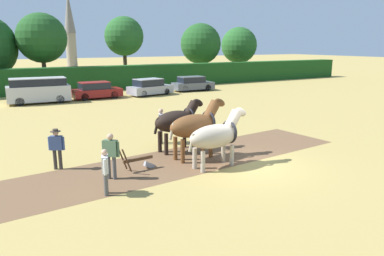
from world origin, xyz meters
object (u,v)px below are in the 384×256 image
object	(u,v)px
tree_center	(42,38)
tree_right	(201,44)
parked_van	(39,90)
farmer_beside_team	(161,123)
farmer_onlooker_right	(57,146)
parked_car_center	(192,84)
tree_center_right	(124,36)
draft_horse_trail_left	(177,121)
farmer_onlooker_left	(105,169)
farmer_at_plow	(111,153)
plow	(141,162)
draft_horse_lead_left	(216,136)
tree_far_right	(239,45)
parked_car_left	(96,91)
church_spire	(70,28)
parked_car_center_left	(150,87)
draft_horse_lead_right	(196,125)

from	to	relation	value
tree_center	tree_right	distance (m)	19.79
parked_van	farmer_beside_team	bearing A→B (deg)	-75.57
tree_center	farmer_onlooker_right	xyz separation A→B (m)	(-3.76, -28.09, -4.47)
parked_van	parked_car_center	xyz separation A→B (m)	(15.28, 1.04, -0.35)
tree_center_right	tree_right	distance (m)	10.66
tree_center	draft_horse_trail_left	size ratio (longest dim) A/B	2.92
farmer_onlooker_left	parked_car_center	world-z (taller)	farmer_onlooker_left
farmer_onlooker_left	farmer_onlooker_right	xyz separation A→B (m)	(-0.91, 3.45, 0.06)
farmer_at_plow	plow	bearing A→B (deg)	-27.06
draft_horse_lead_left	farmer_onlooker_left	bearing A→B (deg)	-177.81
tree_far_right	parked_car_left	distance (m)	27.21
farmer_onlooker_left	parked_car_center	xyz separation A→B (m)	(16.15, 22.77, -0.16)
tree_center	farmer_at_plow	world-z (taller)	tree_center
church_spire	farmer_onlooker_left	bearing A→B (deg)	-101.25
tree_far_right	farmer_beside_team	xyz separation A→B (m)	(-25.76, -28.61, -3.57)
parked_car_center_left	farmer_onlooker_left	bearing A→B (deg)	-128.19
draft_horse_lead_left	parked_car_left	size ratio (longest dim) A/B	0.69
draft_horse_trail_left	parked_car_center	xyz separation A→B (m)	(11.72, 19.32, -0.68)
tree_center_right	plow	distance (m)	32.06
draft_horse_trail_left	farmer_beside_team	xyz separation A→B (m)	(-0.12, 1.55, -0.37)
farmer_at_plow	parked_car_center_left	world-z (taller)	farmer_at_plow
church_spire	parked_car_left	distance (m)	51.36
tree_right	church_spire	bearing A→B (deg)	101.66
tree_far_right	draft_horse_lead_left	size ratio (longest dim) A/B	2.42
parked_car_center	parked_car_center_left	bearing A→B (deg)	-167.74
draft_horse_lead_left	plow	bearing A→B (deg)	152.24
farmer_onlooker_right	draft_horse_lead_left	bearing A→B (deg)	-86.94
farmer_beside_team	parked_van	xyz separation A→B (m)	(-3.44, 16.72, 0.05)
tree_center	draft_horse_trail_left	world-z (taller)	tree_center
tree_right	tree_far_right	bearing A→B (deg)	12.15
tree_center_right	farmer_onlooker_left	size ratio (longest dim) A/B	5.14
farmer_onlooker_left	parked_car_left	xyz separation A→B (m)	(5.76, 22.05, -0.16)
farmer_at_plow	farmer_onlooker_left	world-z (taller)	farmer_at_plow
draft_horse_lead_left	draft_horse_lead_right	size ratio (longest dim) A/B	0.99
tree_far_right	farmer_beside_team	size ratio (longest dim) A/B	4.09
tree_center_right	farmer_onlooker_right	bearing A→B (deg)	-114.52
church_spire	parked_car_left	size ratio (longest dim) A/B	3.59
tree_far_right	farmer_onlooker_left	size ratio (longest dim) A/B	4.64
tree_far_right	parked_car_left	bearing A→B (deg)	-154.54
parked_car_center	parked_van	bearing A→B (deg)	-174.39
tree_far_right	draft_horse_trail_left	world-z (taller)	tree_far_right
draft_horse_lead_right	parked_car_center_left	size ratio (longest dim) A/B	0.66
farmer_onlooker_right	parked_car_left	xyz separation A→B (m)	(6.66, 18.60, -0.22)
draft_horse_lead_left	farmer_onlooker_right	world-z (taller)	draft_horse_lead_left
tree_center	farmer_beside_team	size ratio (longest dim) A/B	4.56
draft_horse_trail_left	parked_car_center	world-z (taller)	draft_horse_trail_left
plow	farmer_onlooker_right	size ratio (longest dim) A/B	0.94
parked_car_left	parked_car_center_left	bearing A→B (deg)	-3.72
draft_horse_lead_left	parked_car_left	distance (m)	21.41
farmer_beside_team	farmer_at_plow	bearing A→B (deg)	-110.39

